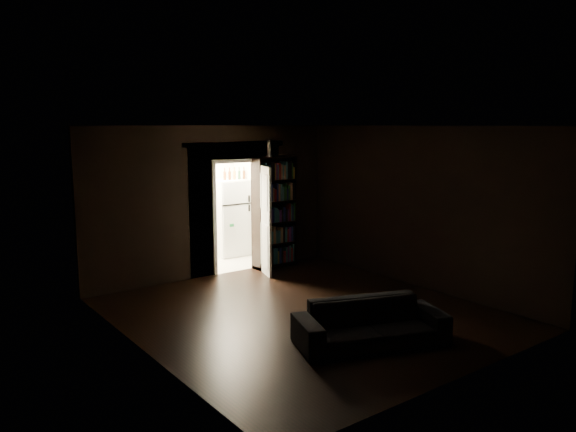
% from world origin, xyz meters
% --- Properties ---
extents(ground, '(5.50, 5.50, 0.00)m').
position_xyz_m(ground, '(0.00, 0.00, 0.00)').
color(ground, black).
rests_on(ground, ground).
extents(room_walls, '(5.02, 5.61, 2.84)m').
position_xyz_m(room_walls, '(-0.01, 1.07, 1.68)').
color(room_walls, black).
rests_on(room_walls, ground).
extents(kitchen_alcove, '(2.20, 1.80, 2.60)m').
position_xyz_m(kitchen_alcove, '(0.50, 3.87, 1.21)').
color(kitchen_alcove, '#B1A99A').
rests_on(kitchen_alcove, ground).
extents(sofa, '(2.12, 1.46, 0.75)m').
position_xyz_m(sofa, '(-0.05, -1.43, 0.37)').
color(sofa, black).
rests_on(sofa, ground).
extents(bookshelf, '(0.95, 0.53, 2.20)m').
position_xyz_m(bookshelf, '(1.29, 2.59, 1.10)').
color(bookshelf, black).
rests_on(bookshelf, ground).
extents(refrigerator, '(0.77, 0.71, 1.65)m').
position_xyz_m(refrigerator, '(1.10, 4.03, 0.82)').
color(refrigerator, silver).
rests_on(refrigerator, ground).
extents(door, '(0.30, 0.83, 2.05)m').
position_xyz_m(door, '(0.84, 2.32, 1.02)').
color(door, white).
rests_on(door, ground).
extents(figurine, '(0.13, 0.13, 0.33)m').
position_xyz_m(figurine, '(1.12, 2.52, 2.36)').
color(figurine, silver).
rests_on(figurine, bookshelf).
extents(bottles, '(0.65, 0.09, 0.26)m').
position_xyz_m(bottles, '(1.19, 3.94, 1.78)').
color(bottles, black).
rests_on(bottles, refrigerator).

